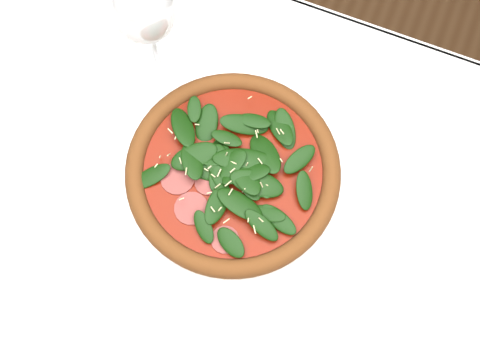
% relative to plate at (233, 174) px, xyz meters
% --- Properties ---
extents(ground, '(6.00, 6.00, 0.00)m').
position_rel_plate_xyz_m(ground, '(0.05, -0.08, -0.76)').
color(ground, brown).
rests_on(ground, ground).
extents(dining_table, '(1.21, 0.81, 0.75)m').
position_rel_plate_xyz_m(dining_table, '(0.05, -0.08, -0.11)').
color(dining_table, white).
rests_on(dining_table, ground).
extents(plate, '(0.36, 0.36, 0.02)m').
position_rel_plate_xyz_m(plate, '(0.00, 0.00, 0.00)').
color(plate, white).
rests_on(plate, dining_table).
extents(pizza, '(0.36, 0.36, 0.04)m').
position_rel_plate_xyz_m(pizza, '(-0.00, 0.00, 0.02)').
color(pizza, brown).
rests_on(pizza, plate).
extents(wine_glass, '(0.08, 0.08, 0.21)m').
position_rel_plate_xyz_m(wine_glass, '(-0.18, 0.12, 0.14)').
color(wine_glass, white).
rests_on(wine_glass, dining_table).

